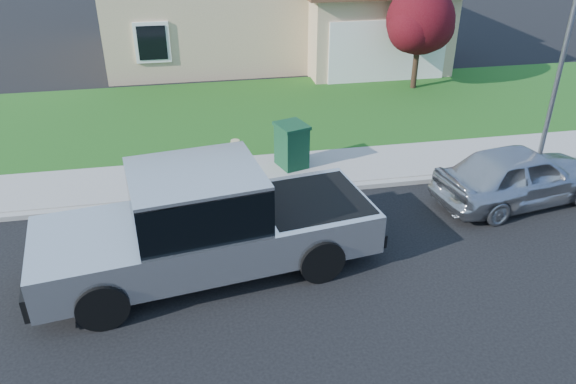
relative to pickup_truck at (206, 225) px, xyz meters
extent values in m
plane|color=black|center=(0.93, -0.18, -1.02)|extent=(80.00, 80.00, 0.00)
cube|color=gray|center=(1.93, 2.72, -0.96)|extent=(40.00, 0.20, 0.12)
cube|color=gray|center=(1.93, 3.82, -0.94)|extent=(40.00, 2.00, 0.15)
cube|color=#184B15|center=(1.93, 8.32, -0.97)|extent=(40.00, 7.00, 0.10)
cube|color=tan|center=(7.43, 13.82, 0.58)|extent=(5.50, 6.00, 3.20)
cube|color=white|center=(7.43, 10.80, 0.23)|extent=(4.60, 0.12, 2.30)
cube|color=black|center=(-1.27, 12.27, 0.58)|extent=(1.30, 0.10, 1.50)
cylinder|color=black|center=(-1.88, -1.34, -0.56)|extent=(0.94, 0.47, 0.90)
cylinder|color=black|center=(-2.19, 0.72, -0.56)|extent=(0.94, 0.47, 0.90)
cylinder|color=black|center=(2.09, -0.74, -0.56)|extent=(0.94, 0.47, 0.90)
cylinder|color=black|center=(1.77, 1.32, -0.56)|extent=(0.94, 0.47, 0.90)
cube|color=silver|center=(0.03, 0.00, -0.24)|extent=(6.71, 3.20, 0.81)
cube|color=black|center=(-0.14, -0.02, 0.62)|extent=(2.66, 2.43, 0.96)
cube|color=silver|center=(-0.14, -0.02, 1.12)|extent=(2.66, 2.43, 0.09)
cube|color=black|center=(2.15, 0.33, 0.15)|extent=(2.30, 2.20, 0.07)
cube|color=black|center=(-3.19, -0.48, -0.40)|extent=(0.46, 2.14, 0.45)
cube|color=black|center=(3.25, 0.49, -0.45)|extent=(0.46, 2.14, 0.28)
cube|color=black|center=(-1.21, 1.05, 0.51)|extent=(0.17, 0.27, 0.20)
imported|color=#DD8779|center=(0.82, 2.42, -0.25)|extent=(0.56, 0.38, 1.53)
cylinder|color=tan|center=(0.82, 2.42, 0.53)|extent=(0.41, 0.41, 0.04)
cylinder|color=tan|center=(0.82, 2.42, 0.59)|extent=(0.20, 0.20, 0.14)
imported|color=#ACAEB3|center=(7.43, 1.36, -0.31)|extent=(4.40, 2.35, 1.42)
cylinder|color=black|center=(8.16, 9.81, -0.08)|extent=(0.21, 0.21, 1.68)
sphere|color=#480F15|center=(8.16, 9.81, 1.54)|extent=(2.41, 2.41, 2.41)
sphere|color=#480F15|center=(8.69, 10.12, 1.23)|extent=(1.78, 1.78, 1.78)
sphere|color=#480F15|center=(7.74, 9.49, 1.33)|extent=(1.68, 1.68, 1.68)
cube|color=#103B21|center=(2.43, 4.00, -0.32)|extent=(0.86, 0.93, 1.09)
cube|color=#103B21|center=(2.43, 4.00, 0.27)|extent=(0.94, 1.01, 0.09)
cylinder|color=slate|center=(8.72, 2.57, 1.52)|extent=(0.12, 0.12, 5.08)
camera|label=1|loc=(-0.13, -9.25, 5.70)|focal=35.00mm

